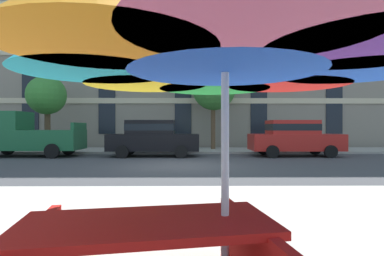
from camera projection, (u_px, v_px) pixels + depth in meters
name	position (u px, v px, depth m)	size (l,w,h in m)	color
ground_plane	(178.00, 166.00, 11.29)	(120.00, 120.00, 0.00)	#424244
sidewalk_far	(182.00, 150.00, 18.09)	(56.00, 3.60, 0.12)	#9E998E
apartment_building	(184.00, 33.00, 26.26)	(45.60, 12.08, 19.20)	gray
pickup_green	(24.00, 136.00, 14.91)	(5.10, 2.12, 2.20)	#195933
sedan_black	(153.00, 137.00, 14.98)	(4.40, 1.98, 1.78)	black
sedan_red	(294.00, 137.00, 15.05)	(4.40, 1.98, 1.78)	#B21E19
street_tree_left	(45.00, 95.00, 17.55)	(2.23, 2.23, 4.41)	brown
street_tree_middle	(213.00, 85.00, 18.50)	(2.70, 3.00, 5.44)	brown
patio_umbrella	(225.00, 39.00, 2.29)	(3.15, 3.15, 2.43)	silver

